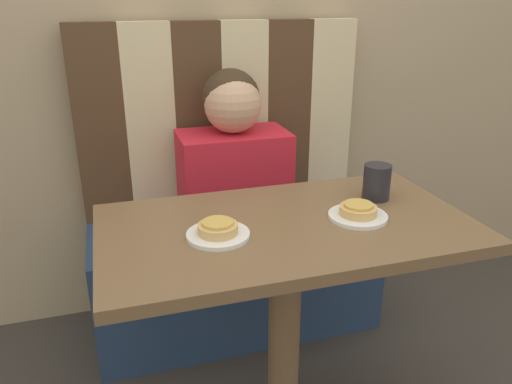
{
  "coord_description": "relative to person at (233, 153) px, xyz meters",
  "views": [
    {
      "loc": [
        -0.46,
        -1.22,
        1.37
      ],
      "look_at": [
        0.0,
        0.31,
        0.74
      ],
      "focal_mm": 35.0,
      "sensor_mm": 36.0,
      "label": 1
    }
  ],
  "objects": [
    {
      "name": "plate_left",
      "position": [
        -0.21,
        -0.65,
        -0.02
      ],
      "size": [
        0.17,
        0.17,
        0.01
      ],
      "color": "white",
      "rests_on": "dining_table"
    },
    {
      "name": "dining_table",
      "position": [
        0.0,
        -0.62,
        -0.14
      ],
      "size": [
        1.07,
        0.6,
        0.76
      ],
      "color": "brown",
      "rests_on": "ground_plane"
    },
    {
      "name": "wall_back",
      "position": [
        0.0,
        0.29,
        0.51
      ],
      "size": [
        7.0,
        0.05,
        2.6
      ],
      "color": "tan",
      "rests_on": "ground_plane"
    },
    {
      "name": "booth_seat",
      "position": [
        0.0,
        -0.0,
        -0.54
      ],
      "size": [
        1.18,
        0.48,
        0.49
      ],
      "color": "navy",
      "rests_on": "ground_plane"
    },
    {
      "name": "plate_right",
      "position": [
        0.21,
        -0.65,
        -0.02
      ],
      "size": [
        0.17,
        0.17,
        0.01
      ],
      "color": "white",
      "rests_on": "dining_table"
    },
    {
      "name": "person",
      "position": [
        0.0,
        0.0,
        0.0
      ],
      "size": [
        0.43,
        0.27,
        0.63
      ],
      "color": "red",
      "rests_on": "booth_seat"
    },
    {
      "name": "pizza_right",
      "position": [
        0.21,
        -0.65,
        0.0
      ],
      "size": [
        0.11,
        0.11,
        0.03
      ],
      "color": "tan",
      "rests_on": "plate_right"
    },
    {
      "name": "pizza_left",
      "position": [
        -0.21,
        -0.65,
        0.0
      ],
      "size": [
        0.11,
        0.11,
        0.03
      ],
      "color": "tan",
      "rests_on": "plate_left"
    },
    {
      "name": "drinking_cup",
      "position": [
        0.34,
        -0.53,
        0.03
      ],
      "size": [
        0.09,
        0.09,
        0.11
      ],
      "color": "#232328",
      "rests_on": "dining_table"
    },
    {
      "name": "booth_backrest",
      "position": [
        0.0,
        0.2,
        0.1
      ],
      "size": [
        1.18,
        0.07,
        0.79
      ],
      "color": "#4C331E",
      "rests_on": "booth_seat"
    }
  ]
}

